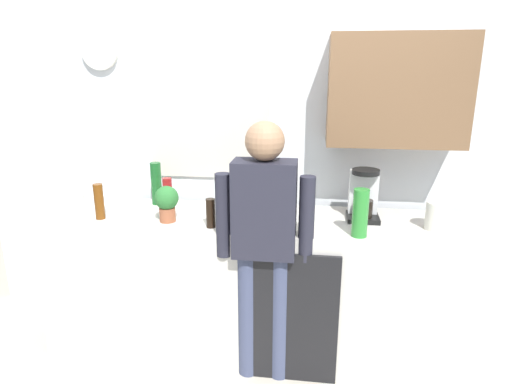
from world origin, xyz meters
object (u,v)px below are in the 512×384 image
at_px(bottle_amber_beer, 99,201).
at_px(mixing_bowl, 99,198).
at_px(bottle_clear_soda, 360,213).
at_px(bottle_dark_sauce, 211,213).
at_px(bottle_green_wine, 156,183).
at_px(cup_white_mug, 243,206).
at_px(person_at_sink, 264,234).
at_px(bottle_red_vinegar, 168,194).
at_px(storage_canister, 438,216).
at_px(coffee_maker, 364,196).
at_px(potted_plant, 167,201).
at_px(cup_yellow_cup, 279,222).

xyz_separation_m(bottle_amber_beer, mixing_bowl, (-0.17, 0.32, -0.07)).
relative_size(bottle_clear_soda, bottle_dark_sauce, 1.56).
xyz_separation_m(bottle_clear_soda, mixing_bowl, (-1.79, 0.40, -0.10)).
xyz_separation_m(bottle_green_wine, cup_white_mug, (0.64, -0.12, -0.10)).
height_order(cup_white_mug, person_at_sink, person_at_sink).
distance_m(bottle_green_wine, bottle_red_vinegar, 0.16).
xyz_separation_m(storage_canister, person_at_sink, (-1.01, -0.24, -0.08)).
xyz_separation_m(bottle_green_wine, bottle_dark_sauce, (0.49, -0.41, -0.06)).
distance_m(coffee_maker, mixing_bowl, 1.85).
relative_size(bottle_red_vinegar, potted_plant, 0.96).
xyz_separation_m(coffee_maker, potted_plant, (-1.23, -0.23, -0.01)).
bearing_deg(potted_plant, cup_yellow_cup, -2.27).
relative_size(bottle_amber_beer, cup_white_mug, 2.42).
bearing_deg(person_at_sink, storage_canister, 0.51).
distance_m(bottle_green_wine, cup_white_mug, 0.66).
bearing_deg(cup_yellow_cup, coffee_maker, 26.06).
bearing_deg(mixing_bowl, cup_white_mug, -4.54).
xyz_separation_m(bottle_clear_soda, bottle_dark_sauce, (-0.88, 0.03, -0.05)).
distance_m(bottle_green_wine, storage_canister, 1.86).
relative_size(bottle_red_vinegar, person_at_sink, 0.14).
xyz_separation_m(bottle_dark_sauce, person_at_sink, (0.34, -0.09, -0.08)).
bearing_deg(mixing_bowl, person_at_sink, -20.50).
bearing_deg(bottle_green_wine, coffee_maker, -4.91).
height_order(bottle_dark_sauce, person_at_sink, person_at_sink).
bearing_deg(cup_yellow_cup, bottle_red_vinegar, 161.07).
bearing_deg(bottle_dark_sauce, bottle_clear_soda, -1.73).
distance_m(potted_plant, person_at_sink, 0.67).
relative_size(coffee_maker, storage_canister, 1.94).
height_order(mixing_bowl, storage_canister, storage_canister).
xyz_separation_m(bottle_amber_beer, bottle_green_wine, (0.25, 0.36, 0.03)).
distance_m(bottle_clear_soda, bottle_dark_sauce, 0.88).
relative_size(bottle_clear_soda, storage_canister, 1.65).
xyz_separation_m(bottle_dark_sauce, storage_canister, (1.35, 0.15, -0.01)).
height_order(coffee_maker, storage_canister, coffee_maker).
bearing_deg(bottle_dark_sauce, potted_plant, 167.45).
height_order(bottle_dark_sauce, mixing_bowl, bottle_dark_sauce).
relative_size(cup_yellow_cup, person_at_sink, 0.05).
relative_size(bottle_dark_sauce, cup_yellow_cup, 2.12).
distance_m(bottle_clear_soda, bottle_green_wine, 1.44).
bearing_deg(coffee_maker, storage_canister, -18.88).
relative_size(bottle_red_vinegar, cup_yellow_cup, 2.59).
height_order(mixing_bowl, potted_plant, potted_plant).
relative_size(bottle_clear_soda, person_at_sink, 0.17).
bearing_deg(bottle_red_vinegar, cup_yellow_cup, -18.93).
bearing_deg(person_at_sink, bottle_dark_sauce, 151.63).
distance_m(bottle_green_wine, mixing_bowl, 0.44).
relative_size(potted_plant, storage_canister, 1.35).
bearing_deg(mixing_bowl, cup_yellow_cup, -14.26).
bearing_deg(person_at_sink, mixing_bowl, 146.61).
bearing_deg(cup_yellow_cup, bottle_green_wine, 157.32).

